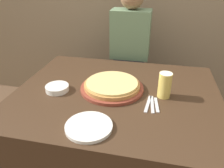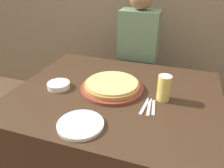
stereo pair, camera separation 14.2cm
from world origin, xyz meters
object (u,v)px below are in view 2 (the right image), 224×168
Objects in this scene: dinner_plate at (81,124)px; fork at (145,106)px; dinner_knife at (149,107)px; diner_person at (137,63)px; beer_glass at (164,87)px; side_bowl at (59,85)px; spoon at (153,108)px; pizza_on_board at (112,86)px.

fork is at bearing 45.61° from dinner_plate.
dinner_knife is 0.14× the size of diner_person.
dinner_knife is (-0.06, -0.11, -0.08)m from beer_glass.
fork is 0.84m from diner_person.
side_bowl is 0.97× the size of spoon.
pizza_on_board is at bearing 14.75° from side_bowl.
spoon is at bearing -23.57° from pizza_on_board.
beer_glass is 0.87× the size of fork.
diner_person reaches higher than side_bowl.
fork is 1.17× the size of spoon.
fork is at bearing -3.65° from side_bowl.
spoon is 0.12× the size of diner_person.
pizza_on_board is 2.66× the size of spoon.
beer_glass is (0.33, -0.02, 0.06)m from pizza_on_board.
pizza_on_board is 1.73× the size of dinner_plate.
dinner_plate is 0.41m from dinner_knife.
spoon is (-0.04, -0.11, -0.08)m from beer_glass.
dinner_plate reaches higher than fork.
pizza_on_board is 0.30m from dinner_knife.
fork is at bearing -74.49° from diner_person.
diner_person is at bearing 64.38° from side_bowl.
pizza_on_board is 0.28m from fork.
diner_person is at bearing 107.15° from dinner_knife.
dinner_plate is 0.18× the size of diner_person.
diner_person reaches higher than fork.
side_bowl is at bearing -115.62° from diner_person.
diner_person is at bearing 108.77° from spoon.
pizza_on_board is 0.41m from dinner_plate.
side_bowl is (-0.68, -0.07, -0.07)m from beer_glass.
fork is at bearing 180.00° from spoon.
spoon is at bearing 0.00° from dinner_knife.
spoon is (0.03, 0.00, 0.00)m from dinner_knife.
side_bowl is at bearing 176.35° from fork.
fork is 0.05m from spoon.
dinner_plate is 1.54× the size of spoon.
diner_person reaches higher than spoon.
dinner_plate is at bearing -134.39° from fork.
diner_person is at bearing 88.15° from pizza_on_board.
pizza_on_board reaches higher than fork.
beer_glass is 0.54m from dinner_plate.
dinner_plate is at bearing -136.89° from dinner_knife.
pizza_on_board is at bearing -91.85° from diner_person.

